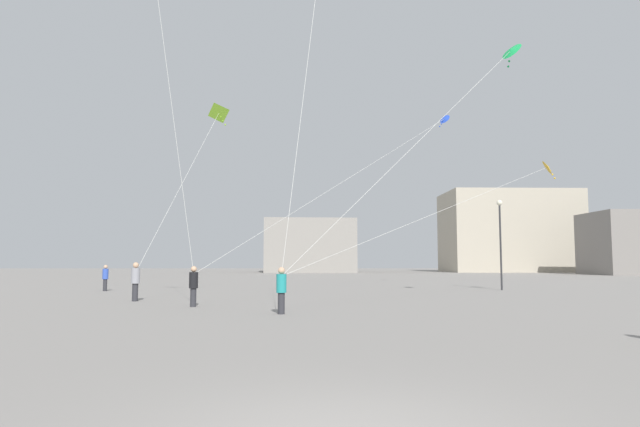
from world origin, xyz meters
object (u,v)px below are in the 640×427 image
kite_amber_diamond (544,169)px  kite_lime_delta (218,116)px  person_in_teal (281,288)px  kite_cobalt_diamond (438,123)px  kite_emerald_diamond (509,53)px  person_in_grey (135,280)px  person_in_blue (105,277)px  building_centre_hall (508,232)px  lamppost_east (500,231)px  building_left_hall (308,246)px  person_in_black (193,284)px

kite_amber_diamond → kite_lime_delta: (-18.59, 1.25, 3.35)m
person_in_teal → kite_cobalt_diamond: (10.29, 20.32, 11.07)m
kite_emerald_diamond → kite_cobalt_diamond: size_ratio=0.60×
person_in_grey → person_in_blue: person_in_grey is taller
person_in_grey → building_centre_hall: building_centre_hall is taller
kite_cobalt_diamond → lamppost_east: (2.89, -4.22, -8.15)m
person_in_teal → person_in_blue: 19.22m
kite_amber_diamond → building_left_hall: (-13.73, 66.12, -2.50)m
person_in_black → kite_emerald_diamond: bearing=-179.1°
person_in_teal → person_in_black: bearing=133.0°
kite_amber_diamond → kite_lime_delta: 18.93m
person_in_grey → kite_lime_delta: bearing=-96.0°
person_in_black → kite_cobalt_diamond: kite_cobalt_diamond is taller
person_in_blue → kite_cobalt_diamond: bearing=-28.5°
kite_cobalt_diamond → person_in_black: bearing=-129.2°
kite_emerald_diamond → lamppost_east: (2.92, 10.36, -7.75)m
person_in_black → person_in_blue: person_in_black is taller
person_in_blue → kite_emerald_diamond: kite_emerald_diamond is taller
person_in_teal → kite_emerald_diamond: (10.26, 5.74, 10.67)m
kite_emerald_diamond → building_centre_hall: building_centre_hall is taller
person_in_teal → lamppost_east: 21.01m
lamppost_east → person_in_black: bearing=-142.5°
person_in_black → kite_lime_delta: 13.41m
person_in_teal → person_in_black: size_ratio=0.99×
kite_lime_delta → lamppost_east: kite_lime_delta is taller
person_in_teal → kite_amber_diamond: 19.15m
kite_emerald_diamond → building_left_hall: 72.79m
person_in_grey → person_in_teal: bearing=154.3°
person_in_teal → building_left_hall: (0.39, 77.51, 3.63)m
kite_amber_diamond → kite_emerald_diamond: kite_emerald_diamond is taller
person_in_teal → person_in_black: 4.87m
person_in_teal → kite_cobalt_diamond: 25.33m
building_centre_hall → person_in_grey: bearing=-120.7°
building_left_hall → lamppost_east: bearing=-78.2°
person_in_black → kite_amber_diamond: bearing=-164.8°
person_in_blue → building_centre_hall: (48.11, 64.39, 6.26)m
building_left_hall → building_centre_hall: size_ratio=0.71×
person_in_black → kite_amber_diamond: 20.57m
person_in_black → person_in_teal: bearing=130.0°
building_centre_hall → lamppost_east: building_centre_hall is taller
person_in_blue → kite_amber_diamond: 26.83m
kite_lime_delta → building_left_hall: bearing=85.7°
kite_amber_diamond → building_centre_hall: 71.78m
person_in_black → kite_lime_delta: kite_lime_delta is taller
kite_lime_delta → kite_cobalt_diamond: (14.76, 7.69, 1.59)m
person_in_black → building_centre_hall: size_ratio=0.07×
person_in_grey → kite_cobalt_diamond: bearing=-124.9°
person_in_grey → kite_cobalt_diamond: 24.83m
person_in_grey → kite_amber_diamond: 22.58m
kite_cobalt_diamond → building_centre_hall: 64.97m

